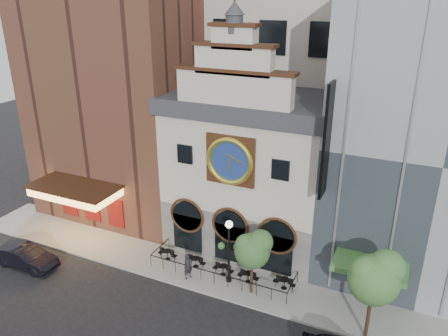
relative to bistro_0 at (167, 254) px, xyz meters
name	(u,v)px	position (x,y,z in m)	size (l,w,h in m)	color
ground	(207,295)	(4.60, -2.43, -0.61)	(120.00, 120.00, 0.00)	black
sidewalk	(222,274)	(4.60, 0.07, -0.54)	(44.00, 5.00, 0.15)	gray
clock_building	(251,166)	(4.60, 5.39, 6.07)	(12.60, 8.78, 18.65)	#605E5B
theater_building	(124,73)	(-8.40, 7.53, 11.99)	(14.00, 15.60, 25.00)	#552D24
retail_building	(442,138)	(17.59, 7.56, 9.53)	(14.00, 14.40, 20.00)	gray
cafe_railing	(222,268)	(4.60, 0.07, -0.01)	(10.60, 2.60, 0.90)	black
bistro_0	(167,254)	(0.00, 0.00, 0.00)	(1.58, 0.68, 0.90)	black
bistro_1	(196,261)	(2.44, 0.04, 0.00)	(1.58, 0.68, 0.90)	black
bistro_2	(223,269)	(4.72, -0.01, 0.00)	(1.58, 0.68, 0.90)	black
bistro_3	(248,276)	(6.69, -0.05, 0.00)	(1.58, 0.68, 0.90)	black
bistro_4	(284,283)	(9.25, 0.32, 0.00)	(1.58, 0.68, 0.90)	black
car_left	(26,257)	(-9.31, -5.06, 0.23)	(1.78, 5.09, 1.68)	black
pedestrian	(188,266)	(2.60, -1.40, 0.51)	(0.71, 0.47, 1.95)	black
lamppost	(229,245)	(5.40, -0.52, 2.55)	(1.51, 0.82, 4.87)	black
tree_left	(253,248)	(7.36, -1.00, 3.05)	(2.49, 2.40, 4.80)	#382619
tree_right	(375,276)	(15.10, -1.99, 3.86)	(3.06, 2.95, 5.89)	#382619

